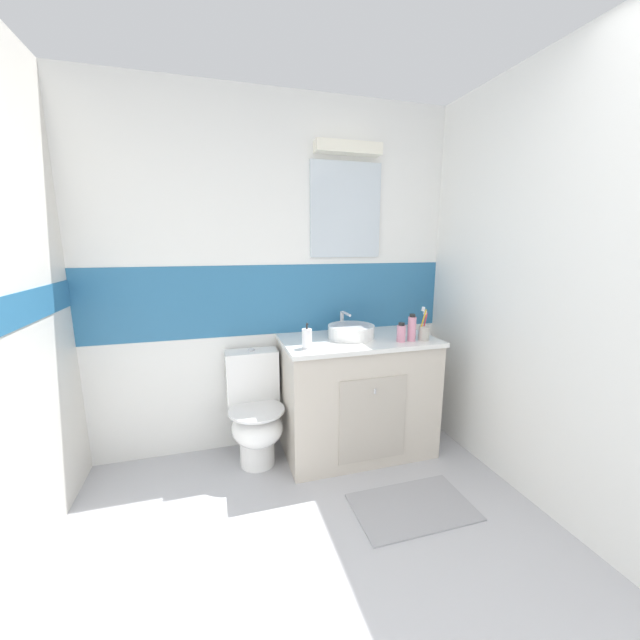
{
  "coord_description": "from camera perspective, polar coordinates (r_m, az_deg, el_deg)",
  "views": [
    {
      "loc": [
        -0.44,
        -0.23,
        1.5
      ],
      "look_at": [
        0.16,
        1.84,
        1.05
      ],
      "focal_mm": 20.8,
      "sensor_mm": 36.0,
      "label": 1
    }
  ],
  "objects": [
    {
      "name": "toothbrush_cup",
      "position": [
        2.62,
        15.67,
        -1.82
      ],
      "size": [
        0.07,
        0.07,
        0.23
      ],
      "color": "#B2ADA3",
      "rests_on": "vanity_cabinet"
    },
    {
      "name": "ground_plane",
      "position": [
        2.13,
        0.73,
        -33.69
      ],
      "size": [
        3.2,
        3.48,
        0.04
      ],
      "primitive_type": "cube",
      "color": "#B2B2B7"
    },
    {
      "name": "toilet",
      "position": [
        2.65,
        -9.89,
        -13.85
      ],
      "size": [
        0.37,
        0.5,
        0.78
      ],
      "color": "white",
      "rests_on": "ground_plane"
    },
    {
      "name": "wall_right_plain",
      "position": [
        2.31,
        34.91,
        3.43
      ],
      "size": [
        0.1,
        3.48,
        2.5
      ],
      "primitive_type": "cube",
      "color": "white",
      "rests_on": "ground_plane"
    },
    {
      "name": "bath_mat",
      "position": [
        2.46,
        14.05,
        -26.12
      ],
      "size": [
        0.68,
        0.42,
        0.01
      ],
      "primitive_type": "cube",
      "color": "#99999E",
      "rests_on": "ground_plane"
    },
    {
      "name": "sink_basin",
      "position": [
        2.61,
        4.79,
        -1.65
      ],
      "size": [
        0.32,
        0.37,
        0.16
      ],
      "color": "white",
      "rests_on": "vanity_cabinet"
    },
    {
      "name": "vanity_cabinet",
      "position": [
        2.75,
        5.63,
        -11.35
      ],
      "size": [
        1.06,
        0.61,
        0.85
      ],
      "color": "beige",
      "rests_on": "ground_plane"
    },
    {
      "name": "lotion_bottle_short",
      "position": [
        2.54,
        12.38,
        -1.93
      ],
      "size": [
        0.06,
        0.06,
        0.13
      ],
      "color": "pink",
      "rests_on": "vanity_cabinet"
    },
    {
      "name": "soap_dispenser",
      "position": [
        2.33,
        -2.03,
        -2.85
      ],
      "size": [
        0.06,
        0.06,
        0.16
      ],
      "color": "white",
      "rests_on": "vanity_cabinet"
    },
    {
      "name": "wall_back_tiled",
      "position": [
        2.73,
        -6.79,
        6.58
      ],
      "size": [
        3.2,
        0.2,
        2.5
      ],
      "color": "white",
      "rests_on": "ground_plane"
    },
    {
      "name": "shampoo_bottle_tall",
      "position": [
        2.58,
        13.95,
        -1.23
      ],
      "size": [
        0.06,
        0.06,
        0.19
      ],
      "color": "pink",
      "rests_on": "vanity_cabinet"
    }
  ]
}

